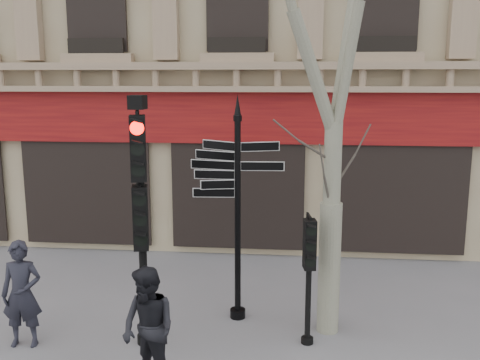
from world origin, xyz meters
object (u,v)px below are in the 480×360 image
Objects in this scene: fingerpost at (238,171)px; pedestrian_a at (22,294)px; traffic_signal_main at (141,192)px; traffic_signal_secondary at (309,258)px; pedestrian_b at (149,329)px.

fingerpost reaches higher than pedestrian_a.
traffic_signal_main is (-1.49, -1.18, -0.17)m from fingerpost.
traffic_signal_main is at bearing 177.76° from traffic_signal_secondary.
traffic_signal_main reaches higher than fingerpost.
traffic_signal_main is 3.04m from traffic_signal_secondary.
fingerpost is 1.00× the size of traffic_signal_main.
traffic_signal_main is 2.30× the size of pedestrian_a.
traffic_signal_main is 2.25m from pedestrian_b.
traffic_signal_secondary is 4.94m from pedestrian_a.
pedestrian_b is at bearing -85.85° from traffic_signal_main.
pedestrian_a reaches higher than pedestrian_b.
traffic_signal_main is 1.92× the size of traffic_signal_secondary.
pedestrian_b is at bearing -30.70° from pedestrian_a.
fingerpost is 3.33m from pedestrian_b.
traffic_signal_secondary reaches higher than pedestrian_b.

